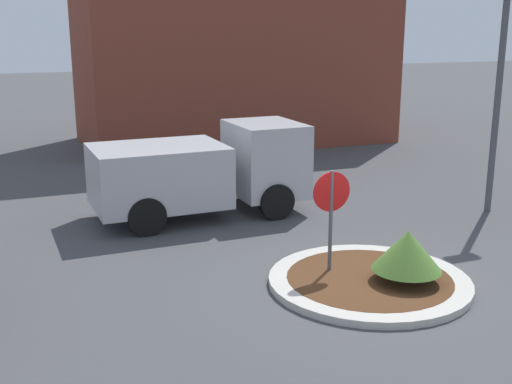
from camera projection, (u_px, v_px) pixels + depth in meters
The scene contains 7 objects.
ground_plane at pixel (369, 284), 11.63m from camera, with size 120.00×120.00×0.00m, color #474749.
traffic_island at pixel (369, 281), 11.61m from camera, with size 3.65×3.65×0.13m.
stop_sign at pixel (331, 204), 11.67m from camera, with size 0.74×0.07×2.02m.
island_shrub at pixel (407, 250), 11.29m from camera, with size 1.24×1.24×0.94m.
utility_truck at pixel (202, 170), 15.61m from camera, with size 5.17×2.34×2.21m.
storefront_building at pixel (234, 46), 25.46m from camera, with size 11.91×6.07×7.58m.
light_pole at pixel (500, 79), 15.45m from camera, with size 0.70×0.30×5.53m.
Camera 1 is at (-5.98, -9.27, 4.54)m, focal length 45.00 mm.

